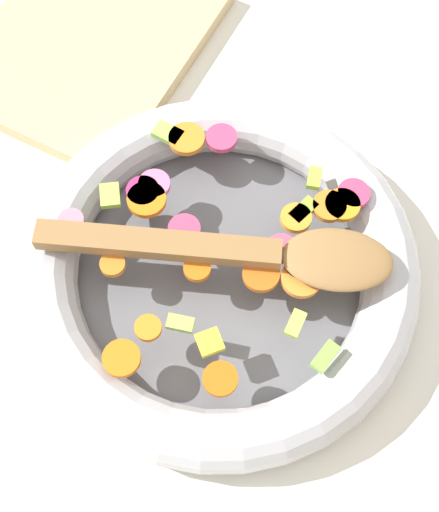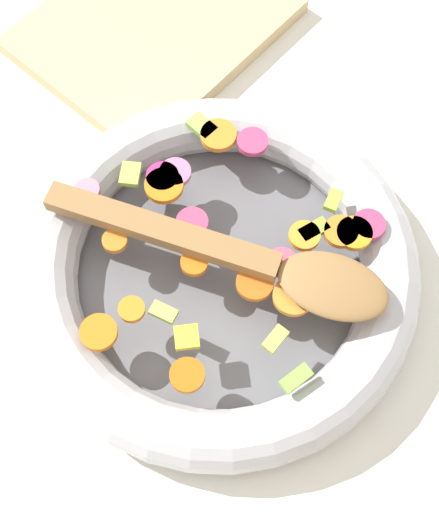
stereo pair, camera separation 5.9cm
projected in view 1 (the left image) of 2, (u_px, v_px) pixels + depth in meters
The scene contains 5 objects.
ground_plane at pixel (220, 279), 0.63m from camera, with size 4.00×4.00×0.00m, color silver.
skillet at pixel (220, 269), 0.61m from camera, with size 0.34×0.34×0.05m.
chopped_vegetables at pixel (234, 236), 0.59m from camera, with size 0.25×0.27×0.01m.
wooden_spoon at pixel (253, 252), 0.58m from camera, with size 0.15×0.28×0.01m.
cutting_board at pixel (89, 45), 0.73m from camera, with size 0.25×0.21×0.02m.
Camera 1 is at (-0.21, -0.11, 0.59)m, focal length 50.00 mm.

